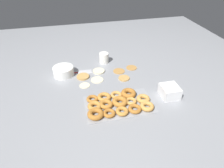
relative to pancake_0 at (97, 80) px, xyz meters
name	(u,v)px	position (x,y,z in m)	size (l,w,h in m)	color
ground_plane	(109,83)	(0.09, -0.06, 0.00)	(3.00, 3.00, 0.00)	gray
pancake_0	(97,80)	(0.00, 0.00, 0.00)	(0.10, 0.10, 0.01)	beige
pancake_1	(119,71)	(0.21, 0.09, 0.00)	(0.10, 0.10, 0.01)	#B27F42
pancake_2	(99,71)	(0.04, 0.12, 0.00)	(0.10, 0.10, 0.01)	beige
pancake_3	(124,78)	(0.22, -0.03, 0.00)	(0.09, 0.09, 0.01)	tan
pancake_4	(132,68)	(0.33, 0.12, 0.00)	(0.09, 0.09, 0.01)	#B27F42
pancake_5	(83,77)	(-0.11, 0.07, 0.00)	(0.10, 0.10, 0.01)	tan
pancake_6	(85,85)	(-0.11, -0.06, 0.00)	(0.08, 0.08, 0.01)	beige
donut_tray	(118,103)	(0.09, -0.34, 0.01)	(0.47, 0.28, 0.04)	#93969B
batter_bowl	(63,71)	(-0.26, 0.14, 0.03)	(0.17, 0.17, 0.07)	white
container_stack	(170,91)	(0.48, -0.32, 0.04)	(0.12, 0.13, 0.08)	white
paper_cup	(104,58)	(0.11, 0.28, 0.04)	(0.09, 0.09, 0.09)	white
spatula	(82,72)	(-0.11, 0.15, 0.00)	(0.26, 0.07, 0.01)	maroon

